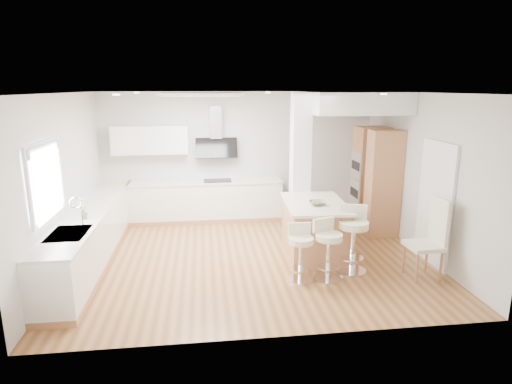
{
  "coord_description": "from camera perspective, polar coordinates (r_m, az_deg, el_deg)",
  "views": [
    {
      "loc": [
        -0.79,
        -6.96,
        2.89
      ],
      "look_at": [
        0.13,
        0.4,
        1.07
      ],
      "focal_mm": 30.0,
      "sensor_mm": 36.0,
      "label": 1
    }
  ],
  "objects": [
    {
      "name": "ground",
      "position": [
        7.58,
        -0.58,
        -8.61
      ],
      "size": [
        6.0,
        6.0,
        0.0
      ],
      "primitive_type": "plane",
      "color": "#A56D3D",
      "rests_on": "ground"
    },
    {
      "name": "ceiling",
      "position": [
        7.58,
        -0.58,
        -8.61
      ],
      "size": [
        6.0,
        5.0,
        0.02
      ],
      "primitive_type": "cube",
      "color": "white",
      "rests_on": "ground"
    },
    {
      "name": "wall_back",
      "position": [
        9.61,
        -2.31,
        4.88
      ],
      "size": [
        6.0,
        0.04,
        2.8
      ],
      "primitive_type": "cube",
      "color": "beige",
      "rests_on": "ground"
    },
    {
      "name": "wall_left",
      "position": [
        7.45,
        -24.2,
        1.05
      ],
      "size": [
        0.04,
        5.0,
        2.8
      ],
      "primitive_type": "cube",
      "color": "beige",
      "rests_on": "ground"
    },
    {
      "name": "wall_right",
      "position": [
        8.06,
        21.11,
        2.23
      ],
      "size": [
        0.04,
        5.0,
        2.8
      ],
      "primitive_type": "cube",
      "color": "beige",
      "rests_on": "ground"
    },
    {
      "name": "skylight",
      "position": [
        7.56,
        -7.29,
        12.8
      ],
      "size": [
        4.1,
        2.1,
        0.06
      ],
      "color": "white",
      "rests_on": "ground"
    },
    {
      "name": "window_left",
      "position": [
        6.54,
        -26.3,
        1.84
      ],
      "size": [
        0.06,
        1.28,
        1.07
      ],
      "color": "silver",
      "rests_on": "ground"
    },
    {
      "name": "doorway_right",
      "position": [
        7.63,
        22.76,
        -1.64
      ],
      "size": [
        0.05,
        1.0,
        2.1
      ],
      "color": "#474138",
      "rests_on": "ground"
    },
    {
      "name": "counter_left",
      "position": [
        7.82,
        -20.93,
        -5.24
      ],
      "size": [
        0.63,
        4.5,
        1.35
      ],
      "color": "tan",
      "rests_on": "ground"
    },
    {
      "name": "counter_back",
      "position": [
        9.44,
        -7.66,
        0.25
      ],
      "size": [
        3.62,
        0.63,
        2.5
      ],
      "color": "tan",
      "rests_on": "ground"
    },
    {
      "name": "pillar",
      "position": [
        8.25,
        5.91,
        3.34
      ],
      "size": [
        0.35,
        0.35,
        2.8
      ],
      "color": "white",
      "rests_on": "ground"
    },
    {
      "name": "soffit",
      "position": [
        8.85,
        12.22,
        11.63
      ],
      "size": [
        1.78,
        2.2,
        0.4
      ],
      "color": "white",
      "rests_on": "ground"
    },
    {
      "name": "oven_column",
      "position": [
        9.08,
        15.52,
        1.61
      ],
      "size": [
        0.63,
        1.21,
        2.1
      ],
      "color": "tan",
      "rests_on": "ground"
    },
    {
      "name": "peninsula",
      "position": [
        7.61,
        7.77,
        -4.8
      ],
      "size": [
        1.11,
        1.61,
        1.02
      ],
      "rotation": [
        0.0,
        0.0,
        -0.05
      ],
      "color": "tan",
      "rests_on": "ground"
    },
    {
      "name": "bar_stool_a",
      "position": [
        6.56,
        5.96,
        -7.65
      ],
      "size": [
        0.41,
        0.41,
        0.88
      ],
      "rotation": [
        0.0,
        0.0,
        -0.04
      ],
      "color": "white",
      "rests_on": "ground"
    },
    {
      "name": "bar_stool_b",
      "position": [
        6.64,
        9.56,
        -7.19
      ],
      "size": [
        0.55,
        0.55,
        0.95
      ],
      "rotation": [
        0.0,
        0.0,
        0.35
      ],
      "color": "white",
      "rests_on": "ground"
    },
    {
      "name": "bar_stool_c",
      "position": [
        6.97,
        12.81,
        -5.69
      ],
      "size": [
        0.61,
        0.61,
        1.08
      ],
      "rotation": [
        0.0,
        0.0,
        -0.31
      ],
      "color": "white",
      "rests_on": "ground"
    },
    {
      "name": "dining_chair",
      "position": [
        7.11,
        22.32,
        -5.37
      ],
      "size": [
        0.52,
        0.52,
        1.27
      ],
      "rotation": [
        0.0,
        0.0,
        0.05
      ],
      "color": "#F4EAC7",
      "rests_on": "ground"
    }
  ]
}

